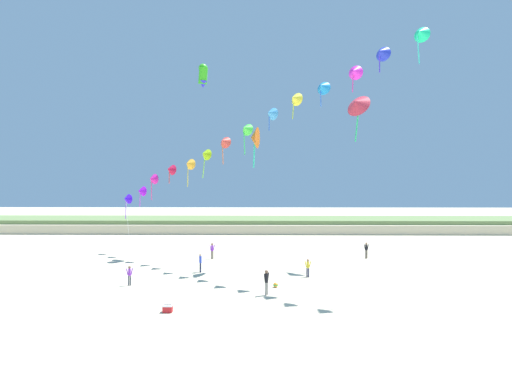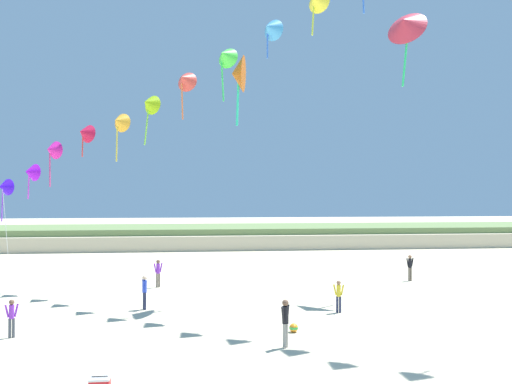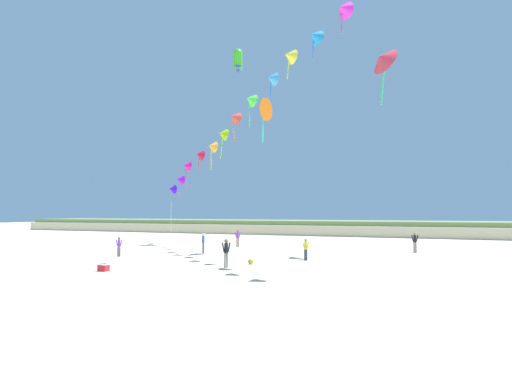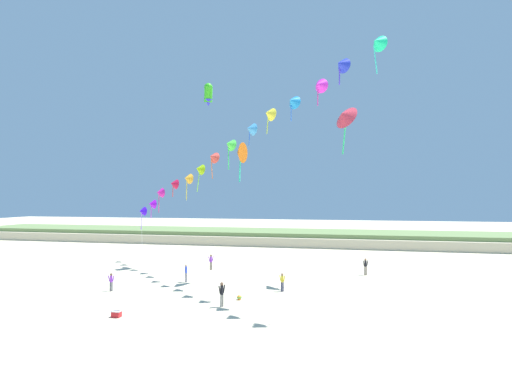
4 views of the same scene
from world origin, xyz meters
The scene contains 14 objects.
ground_plane centered at (0.00, 0.00, 0.00)m, with size 240.00×240.00×0.00m, color beige.
dune_ridge centered at (0.00, 46.54, 1.05)m, with size 120.00×13.33×2.12m.
person_near_left centered at (-10.88, 8.39, 0.86)m, with size 0.51×0.28×1.50m.
person_near_right centered at (-6.20, 13.11, 0.96)m, with size 0.31×0.56×1.66m.
person_mid_center centered at (3.02, 11.36, 0.88)m, with size 0.53×0.21×1.53m.
person_far_left centered at (10.12, 20.05, 0.98)m, with size 0.59×0.27×1.70m.
person_far_right centered at (-5.97, 19.46, 0.97)m, with size 0.56×0.33×1.67m.
person_far_center centered at (-0.47, 5.82, 1.02)m, with size 0.42×0.56×1.76m.
kite_banner_string centered at (-3.13, 14.69, 12.24)m, with size 27.81×18.21×18.82m.
large_kite_low_lead centered at (-1.51, 14.79, 11.99)m, with size 1.10×2.04×3.73m.
large_kite_mid_trail centered at (8.09, 15.72, 15.27)m, with size 2.89×2.86×4.74m.
large_kite_high_solo centered at (-7.31, 22.34, 19.86)m, with size 1.44×1.61×2.66m.
beach_cooler centered at (-6.44, 2.01, 0.21)m, with size 0.58×0.41×0.46m.
beach_ball centered at (0.23, 7.99, 0.18)m, with size 0.36×0.36×0.36m.
Camera 3 is at (10.37, -16.12, 3.36)m, focal length 28.00 mm.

